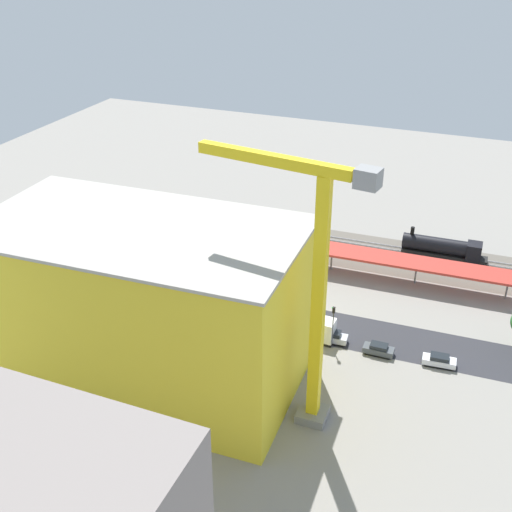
# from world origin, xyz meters

# --- Properties ---
(ground_plane) EXTENTS (203.95, 203.95, 0.00)m
(ground_plane) POSITION_xyz_m (0.00, 0.00, 0.00)
(ground_plane) COLOR gray
(ground_plane) RESTS_ON ground
(rail_bed) EXTENTS (127.80, 17.63, 0.01)m
(rail_bed) POSITION_xyz_m (0.00, -22.15, 0.00)
(rail_bed) COLOR #665E54
(rail_bed) RESTS_ON ground
(street_asphalt) EXTENTS (127.66, 12.31, 0.01)m
(street_asphalt) POSITION_xyz_m (0.00, 4.08, 0.00)
(street_asphalt) COLOR #2D2D33
(street_asphalt) RESTS_ON ground
(track_rails) EXTENTS (127.43, 11.20, 0.12)m
(track_rails) POSITION_xyz_m (0.00, -22.15, 0.18)
(track_rails) COLOR #9E9EA8
(track_rails) RESTS_ON ground
(platform_canopy_near) EXTENTS (64.60, 6.80, 4.07)m
(platform_canopy_near) POSITION_xyz_m (-0.38, -13.84, 3.84)
(platform_canopy_near) COLOR #B73328
(platform_canopy_near) RESTS_ON ground
(locomotive) EXTENTS (15.15, 3.23, 5.17)m
(locomotive) POSITION_xyz_m (-18.39, -25.32, 1.87)
(locomotive) COLOR black
(locomotive) RESTS_ON ground
(freight_coach_far) EXTENTS (19.04, 3.38, 5.79)m
(freight_coach_far) POSITION_xyz_m (23.41, -18.99, 3.05)
(freight_coach_far) COLOR black
(freight_coach_far) RESTS_ON ground
(parked_car_0) EXTENTS (4.64, 2.13, 1.67)m
(parked_car_0) POSITION_xyz_m (-21.64, 7.25, 0.75)
(parked_car_0) COLOR black
(parked_car_0) RESTS_ON ground
(parked_car_1) EXTENTS (4.29, 1.83, 1.66)m
(parked_car_1) POSITION_xyz_m (-13.33, 7.77, 0.75)
(parked_car_1) COLOR black
(parked_car_1) RESTS_ON ground
(parked_car_2) EXTENTS (4.80, 2.12, 1.82)m
(parked_car_2) POSITION_xyz_m (-6.30, 7.30, 0.81)
(parked_car_2) COLOR black
(parked_car_2) RESTS_ON ground
(parked_car_3) EXTENTS (4.29, 1.80, 1.56)m
(parked_car_3) POSITION_xyz_m (1.49, 7.21, 0.70)
(parked_car_3) COLOR black
(parked_car_3) RESTS_ON ground
(parked_car_4) EXTENTS (4.21, 2.04, 1.71)m
(parked_car_4) POSITION_xyz_m (10.30, 7.27, 0.76)
(parked_car_4) COLOR black
(parked_car_4) RESTS_ON ground
(construction_building) EXTENTS (40.35, 22.56, 21.45)m
(construction_building) POSITION_xyz_m (14.72, 23.13, 10.73)
(construction_building) COLOR yellow
(construction_building) RESTS_ON ground
(construction_roof_slab) EXTENTS (40.97, 23.18, 0.40)m
(construction_roof_slab) POSITION_xyz_m (14.72, 23.13, 21.65)
(construction_roof_slab) COLOR #ADA89E
(construction_roof_slab) RESTS_ON construction_building
(tower_crane) EXTENTS (20.76, 4.72, 33.48)m
(tower_crane) POSITION_xyz_m (-7.51, 23.60, 19.02)
(tower_crane) COLOR gray
(tower_crane) RESTS_ON ground
(box_truck_0) EXTENTS (8.38, 2.86, 3.60)m
(box_truck_0) POSITION_xyz_m (6.55, 5.77, 1.76)
(box_truck_0) COLOR black
(box_truck_0) RESTS_ON ground
(box_truck_1) EXTENTS (9.50, 2.98, 3.62)m
(box_truck_1) POSITION_xyz_m (-2.23, 7.49, 1.76)
(box_truck_1) COLOR black
(box_truck_1) RESTS_ON ground
(box_truck_2) EXTENTS (9.41, 3.08, 3.41)m
(box_truck_2) POSITION_xyz_m (22.10, 7.80, 1.66)
(box_truck_2) COLOR black
(box_truck_2) RESTS_ON ground
(street_tree_1) EXTENTS (5.28, 5.28, 8.27)m
(street_tree_1) POSITION_xyz_m (14.88, -1.87, 5.61)
(street_tree_1) COLOR brown
(street_tree_1) RESTS_ON ground
(street_tree_2) EXTENTS (4.04, 4.04, 6.47)m
(street_tree_2) POSITION_xyz_m (34.19, -1.72, 4.42)
(street_tree_2) COLOR brown
(street_tree_2) RESTS_ON ground
(traffic_light) EXTENTS (0.50, 0.36, 6.78)m
(traffic_light) POSITION_xyz_m (-6.70, 8.57, 4.49)
(traffic_light) COLOR #333333
(traffic_light) RESTS_ON ground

